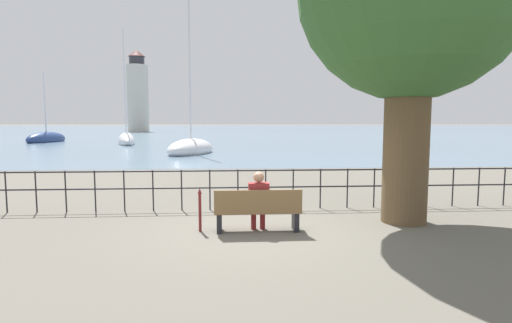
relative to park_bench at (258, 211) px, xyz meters
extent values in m
plane|color=#605B51|center=(0.00, 0.06, -0.43)|extent=(1000.00, 1000.00, 0.00)
cube|color=slate|center=(0.00, 161.30, -0.43)|extent=(600.00, 300.00, 0.01)
cylinder|color=brown|center=(3.38, 0.60, 1.31)|extent=(0.99, 0.99, 3.49)
cube|color=brown|center=(0.00, 0.06, -0.01)|extent=(1.80, 0.45, 0.05)
cube|color=brown|center=(0.00, -0.14, 0.24)|extent=(1.80, 0.04, 0.45)
cube|color=black|center=(-0.80, 0.06, -0.23)|extent=(0.10, 0.41, 0.40)
cube|color=black|center=(0.80, 0.06, -0.23)|extent=(0.10, 0.41, 0.40)
cylinder|color=maroon|center=(-0.08, 0.22, -0.21)|extent=(0.11, 0.11, 0.45)
cylinder|color=maroon|center=(0.12, 0.22, -0.21)|extent=(0.11, 0.11, 0.45)
cube|color=maroon|center=(0.02, 0.13, 0.07)|extent=(0.36, 0.26, 0.14)
cube|color=maroon|center=(0.02, 0.04, 0.30)|extent=(0.43, 0.24, 0.57)
sphere|color=#A87A5B|center=(0.02, 0.04, 0.71)|extent=(0.22, 0.22, 0.22)
cylinder|color=black|center=(-6.18, 2.18, 0.09)|extent=(0.04, 0.04, 1.05)
cylinder|color=black|center=(-5.45, 2.18, 0.09)|extent=(0.04, 0.04, 1.05)
cylinder|color=black|center=(-4.72, 2.18, 0.09)|extent=(0.04, 0.04, 1.05)
cylinder|color=black|center=(-4.00, 2.18, 0.09)|extent=(0.04, 0.04, 1.05)
cylinder|color=black|center=(-3.27, 2.18, 0.09)|extent=(0.04, 0.04, 1.05)
cylinder|color=black|center=(-2.54, 2.18, 0.09)|extent=(0.04, 0.04, 1.05)
cylinder|color=black|center=(-1.82, 2.18, 0.09)|extent=(0.04, 0.04, 1.05)
cylinder|color=black|center=(-1.09, 2.18, 0.09)|extent=(0.04, 0.04, 1.05)
cylinder|color=black|center=(-0.36, 2.18, 0.09)|extent=(0.04, 0.04, 1.05)
cylinder|color=black|center=(0.36, 2.18, 0.09)|extent=(0.04, 0.04, 1.05)
cylinder|color=black|center=(1.09, 2.18, 0.09)|extent=(0.04, 0.04, 1.05)
cylinder|color=black|center=(1.82, 2.18, 0.09)|extent=(0.04, 0.04, 1.05)
cylinder|color=black|center=(2.54, 2.18, 0.09)|extent=(0.04, 0.04, 1.05)
cylinder|color=black|center=(3.27, 2.18, 0.09)|extent=(0.04, 0.04, 1.05)
cylinder|color=black|center=(4.00, 2.18, 0.09)|extent=(0.04, 0.04, 1.05)
cylinder|color=black|center=(4.72, 2.18, 0.09)|extent=(0.04, 0.04, 1.05)
cylinder|color=black|center=(5.45, 2.18, 0.09)|extent=(0.04, 0.04, 1.05)
cylinder|color=black|center=(6.18, 2.18, 0.09)|extent=(0.04, 0.04, 1.05)
cylinder|color=black|center=(6.90, 2.18, 0.09)|extent=(0.04, 0.04, 1.05)
cylinder|color=black|center=(0.00, 2.18, 0.59)|extent=(15.26, 0.04, 0.04)
cylinder|color=black|center=(0.00, 2.18, 0.14)|extent=(15.26, 0.04, 0.04)
cylinder|color=maroon|center=(-1.20, 0.12, -0.03)|extent=(0.06, 0.06, 0.80)
cone|color=maroon|center=(-1.20, 0.12, 0.42)|extent=(0.09, 0.09, 0.11)
ellipsoid|color=silver|center=(-11.50, 35.21, -0.09)|extent=(3.92, 8.98, 1.69)
cylinder|color=silver|center=(-11.50, 35.21, 6.04)|extent=(0.14, 0.14, 11.25)
ellipsoid|color=silver|center=(-3.36, 21.17, -0.12)|extent=(4.19, 6.31, 1.58)
cylinder|color=silver|center=(-3.36, 21.17, 5.53)|extent=(0.14, 0.14, 10.35)
ellipsoid|color=navy|center=(19.12, 36.42, -0.16)|extent=(2.89, 5.36, 1.34)
cylinder|color=silver|center=(19.12, 36.42, 6.00)|extent=(0.14, 0.14, 11.52)
ellipsoid|color=navy|center=(-21.57, 39.42, -0.09)|extent=(3.19, 6.82, 1.73)
cylinder|color=silver|center=(-21.57, 39.42, 3.99)|extent=(0.14, 0.14, 7.11)
cylinder|color=beige|center=(-23.14, 93.89, 7.78)|extent=(5.21, 5.21, 16.42)
cylinder|color=#2D2D33|center=(-23.14, 93.89, 16.98)|extent=(3.65, 3.65, 2.00)
cone|color=#4C1E19|center=(-23.14, 93.89, 18.79)|extent=(4.17, 4.17, 1.60)
camera|label=1|loc=(-0.59, -8.09, 1.83)|focal=28.00mm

